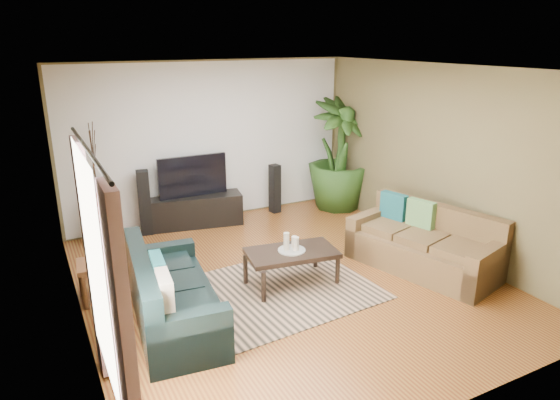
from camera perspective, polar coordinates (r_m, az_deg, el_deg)
floor at (r=6.64m, az=0.81°, el=-9.12°), size 5.50×5.50×0.00m
ceiling at (r=5.92m, az=0.92°, el=14.81°), size 5.50×5.50×0.00m
wall_back at (r=8.60m, az=-7.91°, el=6.59°), size 5.00×0.00×5.00m
wall_front at (r=4.09m, az=19.60°, el=-7.40°), size 5.00×0.00×5.00m
wall_left at (r=5.48m, az=-22.85°, el=-1.34°), size 0.00×5.50×5.50m
wall_right at (r=7.62m, az=17.71°, el=4.43°), size 0.00×5.50×5.50m
backwall_panel at (r=8.59m, az=-7.89°, el=6.58°), size 4.90×0.00×4.90m
window_pane at (r=3.97m, az=-20.38°, el=-7.50°), size 0.00×1.80×1.80m
curtain_near at (r=3.44m, az=-17.25°, el=-16.12°), size 0.08×0.35×2.20m
curtain_far at (r=4.76m, az=-20.72°, el=-6.54°), size 0.08×0.35×2.20m
curtain_rod at (r=3.69m, az=-21.13°, el=5.36°), size 0.03×1.90×0.03m
sofa_left at (r=5.65m, az=-12.07°, el=-9.88°), size 1.01×1.98×0.85m
sofa_right at (r=7.04m, az=16.05°, el=-4.44°), size 1.40×2.15×0.85m
area_rug at (r=6.31m, az=-1.51°, el=-10.61°), size 2.75×2.04×0.01m
coffee_table at (r=6.45m, az=1.33°, el=-7.70°), size 1.21×0.78×0.46m
candle_tray at (r=6.35m, az=1.34°, el=-5.75°), size 0.35×0.35×0.02m
candle_tall at (r=6.30m, az=0.74°, el=-4.75°), size 0.07×0.07×0.23m
candle_mid at (r=6.30m, az=1.85°, el=-5.02°), size 0.07×0.07×0.18m
candle_short at (r=6.40m, az=1.64°, el=-4.78°), size 0.07×0.07×0.14m
tv_stand at (r=8.52m, az=-9.74°, el=-1.19°), size 1.63×0.76×0.52m
television at (r=8.35m, az=-9.96°, el=2.72°), size 1.15×0.06×0.68m
speaker_left at (r=8.25m, az=-15.22°, el=-0.30°), size 0.22×0.24×1.05m
speaker_right at (r=9.00m, az=-0.60°, el=1.31°), size 0.18×0.19×0.88m
potted_plant at (r=9.18m, az=6.77°, el=5.19°), size 1.29×1.29×2.02m
plant_pot at (r=9.41m, az=6.58°, el=0.06°), size 0.37×0.37×0.29m
pedestal at (r=8.25m, az=-19.73°, el=-3.19°), size 0.39×0.39×0.38m
vase at (r=8.14m, az=-20.00°, el=-0.78°), size 0.35×0.35×0.49m
side_table at (r=6.49m, az=-20.00°, el=-8.63°), size 0.49×0.49×0.48m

